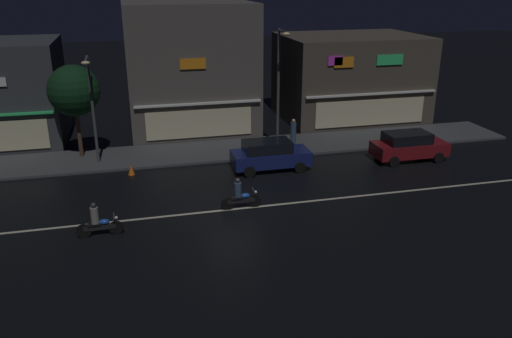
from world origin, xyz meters
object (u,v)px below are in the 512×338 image
Objects in this scene: motorcycle_following at (98,222)px; parked_car_near_kerb at (409,146)px; pedestrian_on_sidewalk at (293,134)px; motorcycle_opposite_lane at (240,196)px; traffic_cone at (131,170)px; streetlamp_mid at (91,101)px; streetlamp_east at (279,81)px; parked_car_trailing at (270,155)px.

parked_car_near_kerb is at bearing -170.55° from motorcycle_following.
pedestrian_on_sidewalk reaches higher than motorcycle_opposite_lane.
pedestrian_on_sidewalk reaches higher than traffic_cone.
parked_car_near_kerb is at bearing -10.87° from streetlamp_mid.
parked_car_near_kerb is at bearing 26.79° from motorcycle_opposite_lane.
streetlamp_east is 13.12× the size of traffic_cone.
traffic_cone is (1.46, 6.92, -0.36)m from motorcycle_following.
streetlamp_east is 4.06× the size of pedestrian_on_sidewalk.
streetlamp_east reaches higher than streetlamp_mid.
pedestrian_on_sidewalk is at bearing 12.31° from traffic_cone.
streetlamp_east is 8.42m from parked_car_near_kerb.
streetlamp_east is 13.93m from motorcycle_following.
parked_car_trailing reaches higher than motorcycle_following.
parked_car_trailing is at bearing -154.91° from motorcycle_following.
pedestrian_on_sidewalk is 0.41× the size of parked_car_near_kerb.
parked_car_trailing is (-8.29, 0.40, 0.00)m from parked_car_near_kerb.
streetlamp_mid is 3.17× the size of motorcycle_following.
motorcycle_following reaches higher than traffic_cone.
motorcycle_opposite_lane is at bearing -170.60° from pedestrian_on_sidewalk.
streetlamp_mid is at bearing 136.46° from motorcycle_opposite_lane.
pedestrian_on_sidewalk is at bearing 22.96° from streetlamp_east.
motorcycle_opposite_lane is (-5.10, -7.86, -0.33)m from pedestrian_on_sidewalk.
parked_car_trailing is (-2.40, -3.21, -0.09)m from pedestrian_on_sidewalk.
streetlamp_mid is 9.39m from motorcycle_following.
streetlamp_east is (10.59, -0.22, 0.63)m from streetlamp_mid.
motorcycle_following is at bearing -163.29° from motorcycle_opposite_lane.
parked_car_trailing is at bearing -115.51° from streetlamp_east.
streetlamp_east is 3.62m from pedestrian_on_sidewalk.
streetlamp_mid reaches higher than motorcycle_opposite_lane.
streetlamp_mid is 3.17× the size of motorcycle_opposite_lane.
parked_car_trailing is at bearing -174.38° from pedestrian_on_sidewalk.
traffic_cone is at bearing 144.71° from pedestrian_on_sidewalk.
streetlamp_mid is at bearing -96.06° from motorcycle_following.
streetlamp_east is 1.68× the size of parked_car_trailing.
motorcycle_opposite_lane is at bearing -120.18° from parked_car_trailing.
pedestrian_on_sidewalk is 10.16m from traffic_cone.
streetlamp_east reaches higher than traffic_cone.
parked_car_trailing is at bearing 177.22° from parked_car_near_kerb.
motorcycle_opposite_lane is at bearing -118.49° from streetlamp_east.
parked_car_near_kerb reaches higher than motorcycle_following.
streetlamp_east is at bearing 155.68° from parked_car_near_kerb.
streetlamp_mid is at bearing 169.13° from parked_car_near_kerb.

